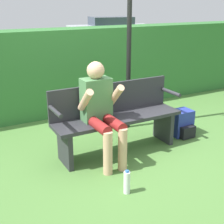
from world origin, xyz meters
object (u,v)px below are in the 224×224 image
signpost (130,21)px  parked_car (111,30)px  park_bench (116,116)px  water_bottle (127,182)px  backpack (182,123)px  person_seated (101,108)px

signpost → parked_car: (5.24, 10.19, -1.06)m
park_bench → water_bottle: size_ratio=6.46×
park_bench → backpack: size_ratio=4.47×
backpack → water_bottle: (-1.52, -0.91, -0.06)m
backpack → parked_car: bearing=66.6°
person_seated → parked_car: person_seated is taller
signpost → person_seated: bearing=-138.7°
water_bottle → signpost: 2.39m
water_bottle → parked_car: bearing=62.2°
person_seated → water_bottle: bearing=-97.7°
park_bench → backpack: (1.11, -0.04, -0.30)m
park_bench → parked_car: (5.80, 10.80, 0.10)m
park_bench → parked_car: size_ratio=0.39×
park_bench → parked_car: 12.26m
signpost → parked_car: 11.50m
water_bottle → park_bench: bearing=66.9°
person_seated → signpost: (0.86, 0.76, 0.95)m
backpack → water_bottle: backpack is taller
water_bottle → signpost: bearing=58.2°
person_seated → backpack: bearing=4.2°
backpack → person_seated: bearing=-175.8°
water_bottle → parked_car: parked_car is taller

